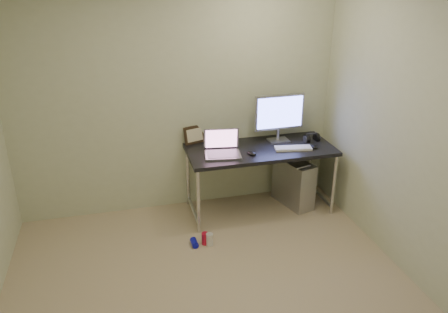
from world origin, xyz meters
The scene contains 18 objects.
floor centered at (0.00, 0.00, 0.00)m, with size 3.50×3.50×0.00m, color tan.
wall_back centered at (0.00, 1.75, 1.25)m, with size 3.50×0.02×2.50m, color beige.
wall_right centered at (1.75, 0.00, 1.25)m, with size 0.02×3.50×2.50m, color beige.
desk centered at (0.84, 1.40, 0.67)m, with size 1.59×0.70×0.75m.
tower_computer centered at (1.26, 1.42, 0.27)m, with size 0.36×0.56×0.58m.
cable_a centered at (1.21, 1.70, 0.40)m, with size 0.01×0.01×0.70m, color black.
cable_b centered at (1.30, 1.68, 0.38)m, with size 0.01×0.01×0.72m, color black.
can_red centered at (0.09, 0.86, 0.06)m, with size 0.07×0.07×0.13m, color red.
can_white centered at (0.13, 0.83, 0.06)m, with size 0.07×0.07×0.13m, color silver.
can_blue centered at (-0.02, 0.86, 0.03)m, with size 0.06×0.06×0.12m, color #0E11BF.
laptop centered at (0.39, 1.35, 0.81)m, with size 0.41×0.35×0.26m.
monitor centered at (1.10, 1.56, 1.06)m, with size 0.57×0.17×0.54m.
keyboard centered at (1.17, 1.28, 0.76)m, with size 0.39×0.13×0.02m, color white.
mouse_right centered at (1.41, 1.27, 0.77)m, with size 0.08×0.12×0.04m, color black.
mouse_left centered at (0.69, 1.26, 0.77)m, with size 0.08×0.12×0.04m, color black.
headphones centered at (1.47, 1.46, 0.78)m, with size 0.17×0.11×0.11m.
picture_frame centered at (0.17, 1.72, 0.85)m, with size 0.25×0.03×0.20m, color black.
webcam centered at (0.43, 1.70, 0.83)m, with size 0.04×0.03×0.11m.
Camera 1 is at (-0.65, -2.74, 2.54)m, focal length 35.00 mm.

